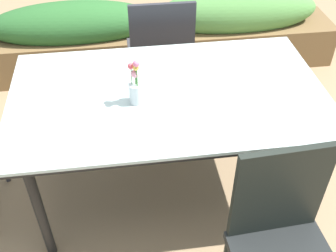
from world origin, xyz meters
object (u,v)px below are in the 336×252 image
Objects in this scene: dining_table at (168,101)px; chair_near_right at (283,242)px; planter_box at (159,33)px; flower_vase at (136,87)px; chair_far_side at (161,50)px.

dining_table is 0.92m from chair_near_right.
chair_near_right is 0.31× the size of planter_box.
flower_vase reaches higher than dining_table.
planter_box is (0.13, 1.51, -0.40)m from dining_table.
dining_table is at bearing -94.96° from planter_box.
chair_far_side is 0.98m from flower_vase.
chair_far_side is at bearing 75.54° from flower_vase.
flower_vase is at bearing -159.15° from dining_table.
flower_vase is (-0.17, -0.07, 0.15)m from dining_table.
dining_table is 6.50× the size of flower_vase.
chair_near_right reaches higher than dining_table.
chair_near_right reaches higher than planter_box.
flower_vase reaches higher than chair_near_right.
chair_near_right is at bearing -78.92° from chair_far_side.
planter_box is (0.07, 0.67, -0.23)m from chair_far_side.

